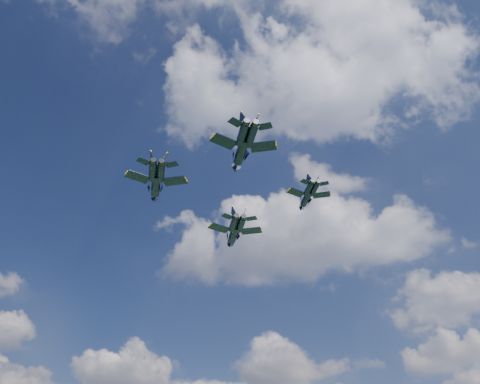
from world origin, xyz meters
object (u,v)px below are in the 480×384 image
jet_slot (241,152)px  jet_left (156,186)px  jet_lead (233,235)px  jet_right (306,199)px

jet_slot → jet_left: bearing=133.5°
jet_lead → jet_left: jet_left is taller
jet_left → jet_right: jet_right is taller
jet_right → jet_slot: jet_right is taller
jet_lead → jet_left: (-10.48, -23.50, 1.49)m
jet_left → jet_slot: 22.88m
jet_lead → jet_slot: bearing=-96.8°
jet_lead → jet_slot: 32.58m
jet_left → jet_slot: bearing=-45.9°
jet_right → jet_slot: size_ratio=0.81×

